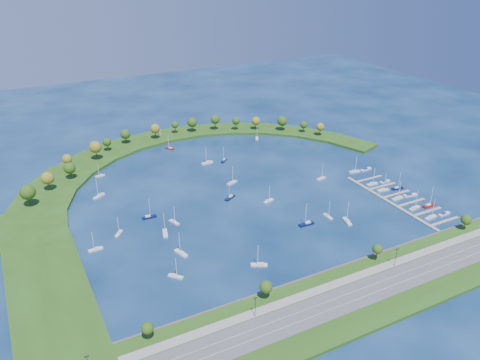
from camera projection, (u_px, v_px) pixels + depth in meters
name	position (u px, v px, depth m)	size (l,w,h in m)	color
ground	(237.00, 190.00, 320.20)	(700.00, 700.00, 0.00)	#071F41
south_shoreline	(358.00, 294.00, 221.40)	(420.00, 43.10, 11.60)	#2A4813
breakwater	(147.00, 175.00, 339.52)	(286.74, 247.64, 2.00)	#2A4813
breakwater_trees	(162.00, 140.00, 373.74)	(241.26, 90.74, 15.01)	#382314
harbor_tower	(160.00, 132.00, 408.92)	(2.60, 2.60, 4.68)	gray
dock_system	(399.00, 200.00, 306.68)	(24.28, 82.00, 1.60)	gray
moored_boat_0	(328.00, 216.00, 286.72)	(2.21, 7.50, 10.97)	silver
moored_boat_1	(170.00, 148.00, 385.61)	(6.09, 8.00, 11.77)	maroon
moored_boat_2	(149.00, 217.00, 285.93)	(8.79, 2.74, 12.81)	#09123D
moored_boat_3	(207.00, 162.00, 359.16)	(9.47, 3.44, 13.62)	silver
moored_boat_4	(259.00, 264.00, 242.30)	(8.53, 6.18, 12.41)	silver
moored_boat_5	(232.00, 182.00, 328.32)	(8.73, 5.16, 12.40)	silver
moored_boat_6	(174.00, 222.00, 280.60)	(4.53, 7.90, 11.21)	silver
moored_boat_7	(181.00, 253.00, 251.65)	(5.10, 9.27, 13.14)	silver
moored_boat_8	(96.00, 249.00, 255.00)	(7.76, 2.31, 11.35)	silver
moored_boat_9	(230.00, 197.00, 308.41)	(8.89, 6.48, 12.95)	#09123D
moored_boat_10	(307.00, 224.00, 278.56)	(9.57, 2.85, 13.99)	#09123D
moored_boat_11	(119.00, 233.00, 269.43)	(5.95, 6.89, 10.51)	silver
moored_boat_12	(224.00, 160.00, 363.35)	(7.25, 7.23, 11.76)	#09123D
moored_boat_13	(321.00, 178.00, 334.74)	(7.75, 3.47, 11.01)	silver
moored_boat_14	(347.00, 221.00, 281.34)	(4.83, 9.38, 13.28)	silver
moored_boat_15	(269.00, 200.00, 304.68)	(7.76, 4.17, 10.99)	silver
moored_boat_16	(165.00, 233.00, 269.49)	(4.83, 9.26, 13.11)	silver
moored_boat_17	(100.00, 175.00, 338.75)	(6.91, 2.68, 9.90)	silver
moored_boat_18	(99.00, 196.00, 310.39)	(8.74, 7.22, 13.15)	silver
moored_boat_19	(257.00, 138.00, 406.90)	(5.75, 8.03, 11.67)	silver
moored_boat_20	(176.00, 276.00, 233.78)	(6.78, 7.10, 11.28)	silver
docked_boat_0	(431.00, 217.00, 285.50)	(8.92, 3.33, 12.81)	silver
docked_boat_1	(444.00, 214.00, 289.40)	(8.64, 2.86, 1.74)	silver
docked_boat_2	(415.00, 208.00, 295.88)	(8.62, 3.36, 12.35)	silver
docked_boat_3	(429.00, 205.00, 298.80)	(9.39, 2.83, 13.72)	maroon
docked_boat_4	(398.00, 198.00, 307.48)	(8.93, 3.05, 12.92)	silver
docked_boat_5	(410.00, 195.00, 311.58)	(9.83, 4.26, 1.94)	silver
docked_boat_6	(383.00, 190.00, 318.27)	(8.81, 3.52, 12.59)	silver
docked_boat_7	(397.00, 188.00, 320.68)	(8.42, 3.52, 12.00)	#09123D
docked_boat_8	(372.00, 184.00, 326.62)	(8.48, 2.63, 12.35)	silver
docked_boat_9	(385.00, 181.00, 330.32)	(8.31, 2.66, 1.68)	silver
docked_boat_10	(354.00, 171.00, 344.92)	(8.69, 3.55, 12.41)	silver
docked_boat_11	(366.00, 169.00, 348.44)	(9.77, 3.95, 1.94)	silver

